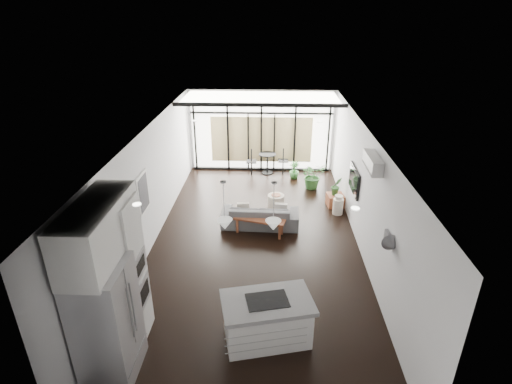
# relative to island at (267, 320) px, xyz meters

# --- Properties ---
(floor) EXTENTS (5.00, 10.00, 0.00)m
(floor) POSITION_rel_island_xyz_m (-0.32, 3.09, -0.41)
(floor) COLOR black
(floor) RESTS_ON ground
(ceiling) EXTENTS (5.00, 10.00, 0.00)m
(ceiling) POSITION_rel_island_xyz_m (-0.32, 3.09, 2.39)
(ceiling) COLOR white
(ceiling) RESTS_ON ground
(wall_left) EXTENTS (0.02, 10.00, 2.80)m
(wall_left) POSITION_rel_island_xyz_m (-2.82, 3.09, 0.99)
(wall_left) COLOR silver
(wall_left) RESTS_ON ground
(wall_right) EXTENTS (0.02, 10.00, 2.80)m
(wall_right) POSITION_rel_island_xyz_m (2.18, 3.09, 0.99)
(wall_right) COLOR silver
(wall_right) RESTS_ON ground
(wall_back) EXTENTS (5.00, 0.02, 2.80)m
(wall_back) POSITION_rel_island_xyz_m (-0.32, 8.09, 0.99)
(wall_back) COLOR silver
(wall_back) RESTS_ON ground
(wall_front) EXTENTS (5.00, 0.02, 2.80)m
(wall_front) POSITION_rel_island_xyz_m (-0.32, -1.91, 0.99)
(wall_front) COLOR silver
(wall_front) RESTS_ON ground
(glazing) EXTENTS (5.00, 0.20, 2.80)m
(glazing) POSITION_rel_island_xyz_m (-0.32, 7.97, 0.99)
(glazing) COLOR black
(glazing) RESTS_ON ground
(skylight) EXTENTS (4.70, 1.90, 0.06)m
(skylight) POSITION_rel_island_xyz_m (-0.32, 7.09, 2.36)
(skylight) COLOR white
(skylight) RESTS_ON ceiling
(neighbour_building) EXTENTS (3.50, 0.02, 1.60)m
(neighbour_building) POSITION_rel_island_xyz_m (-0.32, 8.04, 0.69)
(neighbour_building) COLOR beige
(neighbour_building) RESTS_ON ground
(island) EXTENTS (1.68, 1.22, 0.83)m
(island) POSITION_rel_island_xyz_m (0.00, 0.00, 0.00)
(island) COLOR silver
(island) RESTS_ON floor
(cooktop) EXTENTS (0.78, 0.61, 0.01)m
(cooktop) POSITION_rel_island_xyz_m (0.00, 0.00, 0.42)
(cooktop) COLOR black
(cooktop) RESTS_ON island
(fridge) EXTENTS (0.76, 0.95, 1.96)m
(fridge) POSITION_rel_island_xyz_m (-2.40, -0.76, 0.56)
(fridge) COLOR #A3A4A8
(fridge) RESTS_ON floor
(appliance_column) EXTENTS (0.68, 0.71, 2.62)m
(appliance_column) POSITION_rel_island_xyz_m (-2.43, 0.04, 0.89)
(appliance_column) COLOR silver
(appliance_column) RESTS_ON floor
(upper_cabinets) EXTENTS (0.62, 1.75, 0.86)m
(upper_cabinets) POSITION_rel_island_xyz_m (-2.44, -0.41, 1.94)
(upper_cabinets) COLOR silver
(upper_cabinets) RESTS_ON wall_left
(pendant_left) EXTENTS (0.26, 0.26, 0.18)m
(pendant_left) POSITION_rel_island_xyz_m (-0.72, 0.44, 1.61)
(pendant_left) COLOR white
(pendant_left) RESTS_ON ceiling
(pendant_right) EXTENTS (0.26, 0.26, 0.18)m
(pendant_right) POSITION_rel_island_xyz_m (0.08, 0.44, 1.61)
(pendant_right) COLOR white
(pendant_right) RESTS_ON ceiling
(sofa) EXTENTS (2.04, 0.66, 0.79)m
(sofa) POSITION_rel_island_xyz_m (-0.24, 4.00, -0.02)
(sofa) COLOR #4F5052
(sofa) RESTS_ON floor
(console_bench) EXTENTS (1.35, 0.64, 0.42)m
(console_bench) POSITION_rel_island_xyz_m (-0.24, 3.57, -0.20)
(console_bench) COLOR brown
(console_bench) RESTS_ON floor
(pouf) EXTENTS (0.56, 0.56, 0.38)m
(pouf) POSITION_rel_island_xyz_m (0.19, 5.06, -0.22)
(pouf) COLOR beige
(pouf) RESTS_ON floor
(crate) EXTENTS (0.52, 0.52, 0.35)m
(crate) POSITION_rel_island_xyz_m (1.91, 5.24, -0.24)
(crate) COLOR brown
(crate) RESTS_ON floor
(plant_tall) EXTENTS (1.05, 1.09, 0.67)m
(plant_tall) POSITION_rel_island_xyz_m (1.36, 6.48, -0.08)
(plant_tall) COLOR #31672D
(plant_tall) RESTS_ON floor
(plant_med) EXTENTS (0.59, 0.67, 0.33)m
(plant_med) POSITION_rel_island_xyz_m (0.81, 7.25, -0.25)
(plant_med) COLOR #31672D
(plant_med) RESTS_ON floor
(plant_crate) EXTENTS (0.44, 0.61, 0.24)m
(plant_crate) POSITION_rel_island_xyz_m (1.91, 5.24, 0.06)
(plant_crate) COLOR #31672D
(plant_crate) RESTS_ON crate
(milk_can) EXTENTS (0.30, 0.30, 0.57)m
(milk_can) POSITION_rel_island_xyz_m (1.91, 4.73, -0.13)
(milk_can) COLOR #EEE0CA
(milk_can) RESTS_ON floor
(bistro_set) EXTENTS (1.56, 0.78, 0.72)m
(bistro_set) POSITION_rel_island_xyz_m (-0.10, 7.68, -0.05)
(bistro_set) COLOR black
(bistro_set) RESTS_ON floor
(tv) EXTENTS (0.05, 1.10, 0.65)m
(tv) POSITION_rel_island_xyz_m (2.14, 4.09, 0.89)
(tv) COLOR black
(tv) RESTS_ON wall_right
(ac_unit) EXTENTS (0.22, 0.90, 0.30)m
(ac_unit) POSITION_rel_island_xyz_m (2.06, 2.29, 2.04)
(ac_unit) COLOR silver
(ac_unit) RESTS_ON wall_right
(framed_art) EXTENTS (0.04, 0.70, 0.90)m
(framed_art) POSITION_rel_island_xyz_m (-2.79, 2.59, 1.14)
(framed_art) COLOR black
(framed_art) RESTS_ON wall_left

